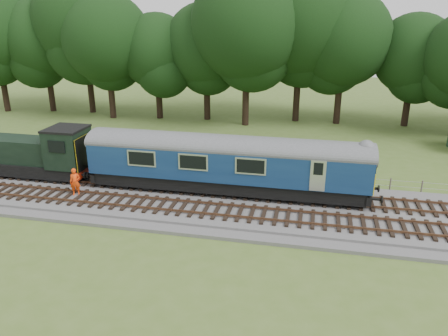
# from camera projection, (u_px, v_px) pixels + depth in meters

# --- Properties ---
(ground) EXTENTS (120.00, 120.00, 0.00)m
(ground) POSITION_uv_depth(u_px,v_px,m) (201.00, 203.00, 27.86)
(ground) COLOR #4B6625
(ground) RESTS_ON ground
(ballast) EXTENTS (70.00, 7.00, 0.35)m
(ballast) POSITION_uv_depth(u_px,v_px,m) (201.00, 201.00, 27.80)
(ballast) COLOR #4C4C4F
(ballast) RESTS_ON ground
(track_north) EXTENTS (67.20, 2.40, 0.21)m
(track_north) POSITION_uv_depth(u_px,v_px,m) (207.00, 189.00, 29.00)
(track_north) COLOR black
(track_north) RESTS_ON ballast
(track_south) EXTENTS (67.20, 2.40, 0.21)m
(track_south) POSITION_uv_depth(u_px,v_px,m) (194.00, 208.00, 26.25)
(track_south) COLOR black
(track_south) RESTS_ON ballast
(fence) EXTENTS (64.00, 0.12, 1.00)m
(fence) POSITION_uv_depth(u_px,v_px,m) (217.00, 178.00, 31.99)
(fence) COLOR #6B6054
(fence) RESTS_ON ground
(tree_line) EXTENTS (70.00, 8.00, 18.00)m
(tree_line) POSITION_uv_depth(u_px,v_px,m) (253.00, 122.00, 48.07)
(tree_line) COLOR black
(tree_line) RESTS_ON ground
(dmu_railcar) EXTENTS (18.05, 2.86, 3.88)m
(dmu_railcar) POSITION_uv_depth(u_px,v_px,m) (226.00, 159.00, 27.99)
(dmu_railcar) COLOR black
(dmu_railcar) RESTS_ON ground
(shunter_loco) EXTENTS (8.91, 2.60, 3.38)m
(shunter_loco) POSITION_uv_depth(u_px,v_px,m) (35.00, 154.00, 30.96)
(shunter_loco) COLOR black
(shunter_loco) RESTS_ON ground
(worker) EXTENTS (0.77, 0.63, 1.80)m
(worker) POSITION_uv_depth(u_px,v_px,m) (75.00, 182.00, 27.98)
(worker) COLOR #FF450D
(worker) RESTS_ON ballast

